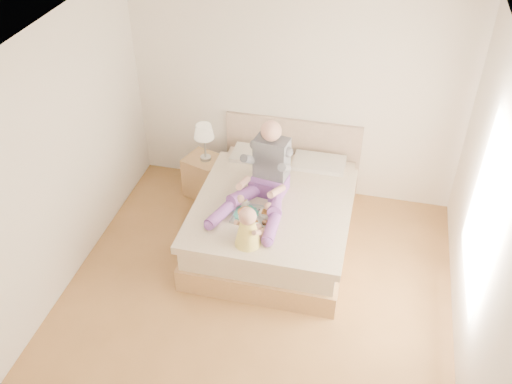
% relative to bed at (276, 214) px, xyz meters
% --- Properties ---
extents(room, '(4.02, 4.22, 2.71)m').
position_rel_bed_xyz_m(room, '(0.08, -1.08, 1.19)').
color(room, brown).
rests_on(room, ground).
extents(bed, '(1.70, 2.18, 1.00)m').
position_rel_bed_xyz_m(bed, '(0.00, 0.00, 0.00)').
color(bed, '#9A7347').
rests_on(bed, ground).
extents(nightstand, '(0.54, 0.51, 0.54)m').
position_rel_bed_xyz_m(nightstand, '(-1.05, 0.58, -0.05)').
color(nightstand, '#9A7347').
rests_on(nightstand, ground).
extents(lamp, '(0.24, 0.24, 0.49)m').
position_rel_bed_xyz_m(lamp, '(-1.01, 0.57, 0.60)').
color(lamp, '#B6B9BD').
rests_on(lamp, nightstand).
extents(adult, '(0.76, 1.15, 0.91)m').
position_rel_bed_xyz_m(adult, '(-0.11, -0.11, 0.56)').
color(adult, '#653483').
rests_on(adult, bed).
extents(tray, '(0.45, 0.36, 0.13)m').
position_rel_bed_xyz_m(tray, '(-0.15, -0.44, 0.32)').
color(tray, '#B6B9BD').
rests_on(tray, bed).
extents(baby, '(0.34, 0.39, 0.44)m').
position_rel_bed_xyz_m(baby, '(-0.11, -0.87, 0.47)').
color(baby, '#E9CE49').
rests_on(baby, bed).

